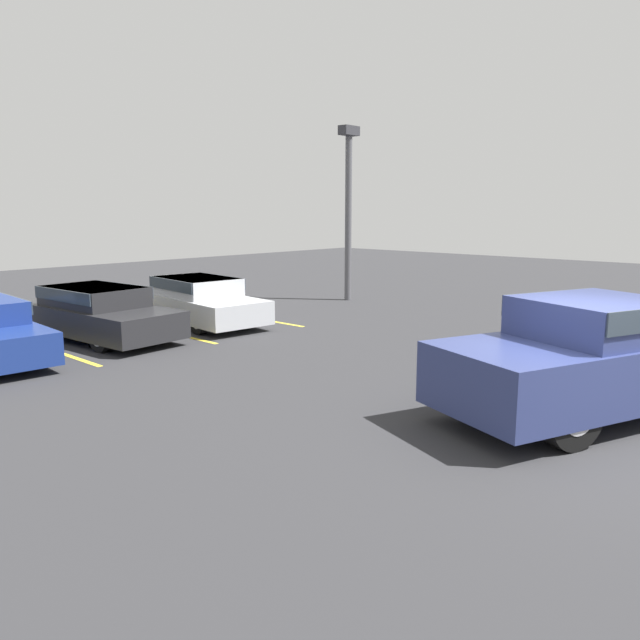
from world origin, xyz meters
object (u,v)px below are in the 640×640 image
(pickup_truck, at_px, (608,355))
(light_post, at_px, (348,200))
(parked_sedan_c, at_px, (198,299))
(parked_sedan_b, at_px, (96,311))

(pickup_truck, bearing_deg, light_post, 78.97)
(parked_sedan_c, xyz_separation_m, light_post, (6.13, -0.06, 2.67))
(pickup_truck, height_order, parked_sedan_b, pickup_truck)
(parked_sedan_b, distance_m, parked_sedan_c, 2.83)
(parked_sedan_b, xyz_separation_m, parked_sedan_c, (2.82, -0.16, 0.00))
(pickup_truck, height_order, parked_sedan_c, pickup_truck)
(parked_sedan_b, relative_size, parked_sedan_c, 1.04)
(pickup_truck, distance_m, light_post, 12.60)
(pickup_truck, bearing_deg, parked_sedan_c, 108.72)
(parked_sedan_b, height_order, light_post, light_post)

